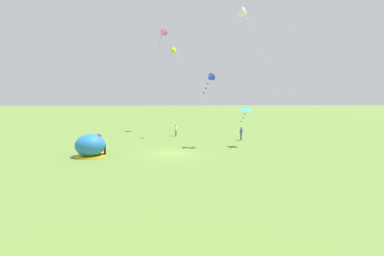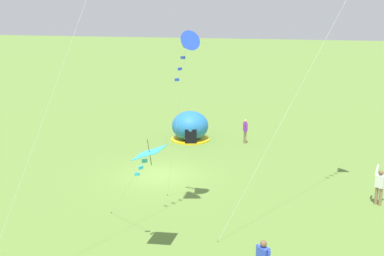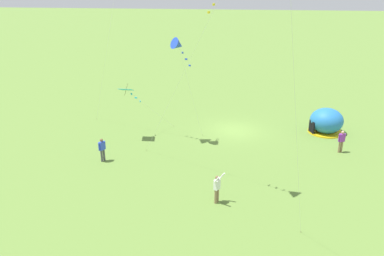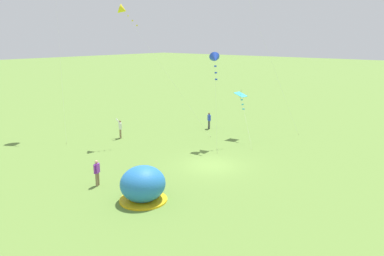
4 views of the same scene
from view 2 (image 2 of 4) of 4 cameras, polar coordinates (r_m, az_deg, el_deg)
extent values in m
plane|color=olive|center=(25.49, -4.05, -5.98)|extent=(300.00, 300.00, 0.00)
ellipsoid|color=#2672BF|center=(32.18, -0.23, 0.29)|extent=(2.70, 2.60, 2.10)
cylinder|color=yellow|center=(32.44, -0.23, -1.42)|extent=(2.81, 2.81, 0.10)
cube|color=black|center=(31.08, -0.16, -1.16)|extent=(0.38, 0.79, 1.10)
cube|color=blue|center=(15.30, 9.00, -15.72)|extent=(0.41, 0.45, 0.60)
sphere|color=brown|center=(15.09, 9.07, -14.30)|extent=(0.22, 0.22, 0.22)
cylinder|color=blue|center=(15.44, 8.28, -15.39)|extent=(0.09, 0.09, 0.58)
cylinder|color=#8C7251|center=(23.25, 22.37, -7.93)|extent=(0.15, 0.15, 0.88)
cylinder|color=#8C7251|center=(23.18, 22.82, -8.04)|extent=(0.15, 0.15, 0.88)
cube|color=white|center=(22.96, 22.77, -6.27)|extent=(0.40, 0.45, 0.60)
sphere|color=brown|center=(22.82, 22.87, -5.26)|extent=(0.22, 0.22, 0.22)
cylinder|color=white|center=(23.04, 22.43, -4.95)|extent=(0.39, 0.21, 0.50)
cylinder|color=#8C7251|center=(31.81, 6.71, -1.11)|extent=(0.15, 0.15, 0.88)
cylinder|color=#8C7251|center=(31.63, 6.79, -1.20)|extent=(0.15, 0.15, 0.88)
cube|color=purple|center=(31.53, 6.79, 0.14)|extent=(0.44, 0.37, 0.60)
sphere|color=tan|center=(31.43, 6.81, 0.90)|extent=(0.22, 0.22, 0.22)
cylinder|color=purple|center=(31.77, 6.69, 0.25)|extent=(0.09, 0.09, 0.58)
cylinder|color=purple|center=(31.30, 6.89, 0.03)|extent=(0.09, 0.09, 0.58)
cylinder|color=silver|center=(14.35, -16.19, 7.41)|extent=(4.85, 4.20, 14.42)
cylinder|color=silver|center=(18.94, 13.44, 4.84)|extent=(5.86, 5.21, 11.64)
cylinder|color=brown|center=(18.41, 3.30, -14.16)|extent=(0.03, 0.03, 0.06)
cylinder|color=silver|center=(20.52, -2.02, 0.16)|extent=(1.65, 1.58, 7.60)
cylinder|color=brown|center=(22.69, -3.13, -8.48)|extent=(0.03, 0.03, 0.06)
cone|color=blue|center=(18.92, -0.68, 10.65)|extent=(1.36, 1.36, 1.11)
cube|color=blue|center=(19.30, -1.16, 8.93)|extent=(0.16, 0.20, 0.12)
cube|color=blue|center=(19.64, -1.55, 7.51)|extent=(0.20, 0.15, 0.12)
cube|color=blue|center=(19.99, -1.92, 6.15)|extent=(0.19, 0.18, 0.12)
cylinder|color=silver|center=(18.36, -8.14, -7.43)|extent=(3.05, 3.25, 4.11)
cylinder|color=brown|center=(21.07, -10.20, -10.55)|extent=(0.03, 0.03, 0.06)
cube|color=#33B7D1|center=(15.73, -5.43, -3.12)|extent=(1.06, 1.00, 0.38)
cylinder|color=#332314|center=(15.73, -5.44, -3.09)|extent=(0.25, 0.26, 0.87)
cube|color=#33B7D1|center=(16.25, -6.04, -4.17)|extent=(0.17, 0.19, 0.12)
cube|color=#33B7D1|center=(16.70, -6.52, -5.02)|extent=(0.21, 0.13, 0.12)
cube|color=#33B7D1|center=(17.14, -6.98, -5.82)|extent=(0.14, 0.21, 0.12)
camera|label=1|loc=(40.63, -39.45, 6.37)|focal=24.00mm
camera|label=3|loc=(31.04, 62.22, 12.53)|focal=35.00mm
camera|label=4|loc=(50.12, -12.52, 14.49)|focal=35.00mm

